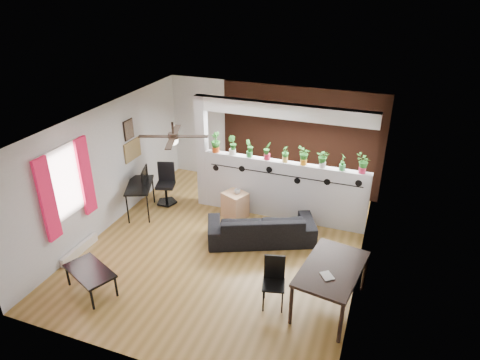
# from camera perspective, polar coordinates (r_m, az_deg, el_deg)

# --- Properties ---
(room_shell) EXTENTS (6.30, 7.10, 2.90)m
(room_shell) POSITION_cam_1_polar(r_m,az_deg,el_deg) (8.01, -2.33, -1.15)
(room_shell) COLOR brown
(room_shell) RESTS_ON ground
(partition_wall) EXTENTS (3.60, 0.18, 1.35)m
(partition_wall) POSITION_cam_1_polar(r_m,az_deg,el_deg) (9.34, 5.81, -1.36)
(partition_wall) COLOR #BCBCC1
(partition_wall) RESTS_ON ground
(ceiling_header) EXTENTS (3.60, 0.18, 0.30)m
(ceiling_header) POSITION_cam_1_polar(r_m,az_deg,el_deg) (8.66, 6.34, 9.10)
(ceiling_header) COLOR white
(ceiling_header) RESTS_ON room_shell
(pier_column) EXTENTS (0.22, 0.20, 2.60)m
(pier_column) POSITION_cam_1_polar(r_m,az_deg,el_deg) (9.66, -5.03, 3.75)
(pier_column) COLOR #BCBCC1
(pier_column) RESTS_ON ground
(brick_panel) EXTENTS (3.90, 0.05, 2.60)m
(brick_panel) POSITION_cam_1_polar(r_m,az_deg,el_deg) (10.39, 8.08, 5.24)
(brick_panel) COLOR brown
(brick_panel) RESTS_ON ground
(vine_decal) EXTENTS (3.31, 0.01, 0.30)m
(vine_decal) POSITION_cam_1_polar(r_m,az_deg,el_deg) (9.07, 5.77, 0.64)
(vine_decal) COLOR black
(vine_decal) RESTS_ON partition_wall
(window_assembly) EXTENTS (0.09, 1.30, 1.55)m
(window_assembly) POSITION_cam_1_polar(r_m,az_deg,el_deg) (8.31, -22.20, -0.54)
(window_assembly) COLOR white
(window_assembly) RESTS_ON room_shell
(baseboard_heater) EXTENTS (0.08, 1.00, 0.18)m
(baseboard_heater) POSITION_cam_1_polar(r_m,az_deg,el_deg) (8.99, -20.59, -8.67)
(baseboard_heater) COLOR silver
(baseboard_heater) RESTS_ON ground
(corkboard) EXTENTS (0.03, 0.60, 0.45)m
(corkboard) POSITION_cam_1_polar(r_m,az_deg,el_deg) (9.90, -14.13, 3.90)
(corkboard) COLOR olive
(corkboard) RESTS_ON room_shell
(framed_art) EXTENTS (0.03, 0.34, 0.44)m
(framed_art) POSITION_cam_1_polar(r_m,az_deg,el_deg) (9.69, -14.62, 6.53)
(framed_art) COLOR #8C7259
(framed_art) RESTS_ON room_shell
(ceiling_fan) EXTENTS (1.19, 1.19, 0.43)m
(ceiling_fan) POSITION_cam_1_polar(r_m,az_deg,el_deg) (7.67, -8.89, 5.59)
(ceiling_fan) COLOR black
(ceiling_fan) RESTS_ON room_shell
(potted_plant_0) EXTENTS (0.29, 0.26, 0.46)m
(potted_plant_0) POSITION_cam_1_polar(r_m,az_deg,el_deg) (9.43, -3.28, 5.13)
(potted_plant_0) COLOR #D14C18
(potted_plant_0) RESTS_ON partition_wall
(potted_plant_1) EXTENTS (0.24, 0.20, 0.42)m
(potted_plant_1) POSITION_cam_1_polar(r_m,az_deg,el_deg) (9.29, -1.03, 4.72)
(potted_plant_1) COLOR white
(potted_plant_1) RESTS_ON partition_wall
(potted_plant_2) EXTENTS (0.24, 0.24, 0.39)m
(potted_plant_2) POSITION_cam_1_polar(r_m,az_deg,el_deg) (9.17, 1.28, 4.31)
(potted_plant_2) COLOR #328B3C
(potted_plant_2) RESTS_ON partition_wall
(potted_plant_3) EXTENTS (0.25, 0.25, 0.39)m
(potted_plant_3) POSITION_cam_1_polar(r_m,az_deg,el_deg) (9.06, 3.64, 4.00)
(potted_plant_3) COLOR #BD1E3A
(potted_plant_3) RESTS_ON partition_wall
(potted_plant_4) EXTENTS (0.15, 0.18, 0.36)m
(potted_plant_4) POSITION_cam_1_polar(r_m,az_deg,el_deg) (8.97, 6.06, 3.54)
(potted_plant_4) COLOR gold
(potted_plant_4) RESTS_ON partition_wall
(potted_plant_5) EXTENTS (0.18, 0.21, 0.40)m
(potted_plant_5) POSITION_cam_1_polar(r_m,az_deg,el_deg) (8.89, 8.53, 3.31)
(potted_plant_5) COLOR orange
(potted_plant_5) RESTS_ON partition_wall
(potted_plant_6) EXTENTS (0.19, 0.16, 0.39)m
(potted_plant_6) POSITION_cam_1_polar(r_m,az_deg,el_deg) (8.83, 11.03, 2.90)
(potted_plant_6) COLOR silver
(potted_plant_6) RESTS_ON partition_wall
(potted_plant_7) EXTENTS (0.18, 0.20, 0.36)m
(potted_plant_7) POSITION_cam_1_polar(r_m,az_deg,el_deg) (8.79, 13.55, 2.45)
(potted_plant_7) COLOR #359146
(potted_plant_7) RESTS_ON partition_wall
(potted_plant_8) EXTENTS (0.25, 0.26, 0.41)m
(potted_plant_8) POSITION_cam_1_polar(r_m,az_deg,el_deg) (8.75, 16.11, 2.19)
(potted_plant_8) COLOR #BD1E42
(potted_plant_8) RESTS_ON partition_wall
(sofa) EXTENTS (2.19, 1.56, 0.60)m
(sofa) POSITION_cam_1_polar(r_m,az_deg,el_deg) (8.71, 2.83, -6.29)
(sofa) COLOR black
(sofa) RESTS_ON ground
(cube_shelf) EXTENTS (0.61, 0.58, 0.59)m
(cube_shelf) POSITION_cam_1_polar(r_m,az_deg,el_deg) (9.50, -0.67, -3.33)
(cube_shelf) COLOR tan
(cube_shelf) RESTS_ON ground
(cup) EXTENTS (0.17, 0.17, 0.10)m
(cup) POSITION_cam_1_polar(r_m,az_deg,el_deg) (9.32, -0.39, -1.53)
(cup) COLOR gray
(cup) RESTS_ON cube_shelf
(computer_desk) EXTENTS (0.87, 1.11, 0.71)m
(computer_desk) POSITION_cam_1_polar(r_m,az_deg,el_deg) (9.74, -13.24, -0.94)
(computer_desk) COLOR black
(computer_desk) RESTS_ON ground
(monitor) EXTENTS (0.31, 0.16, 0.18)m
(monitor) POSITION_cam_1_polar(r_m,az_deg,el_deg) (9.79, -12.87, 0.25)
(monitor) COLOR black
(monitor) RESTS_ON computer_desk
(office_chair) EXTENTS (0.51, 0.51, 0.97)m
(office_chair) POSITION_cam_1_polar(r_m,az_deg,el_deg) (10.15, -9.82, -0.82)
(office_chair) COLOR black
(office_chair) RESTS_ON ground
(dining_table) EXTENTS (1.07, 1.54, 0.78)m
(dining_table) POSITION_cam_1_polar(r_m,az_deg,el_deg) (7.06, 12.11, -11.85)
(dining_table) COLOR black
(dining_table) RESTS_ON ground
(book) EXTENTS (0.26, 0.27, 0.02)m
(book) POSITION_cam_1_polar(r_m,az_deg,el_deg) (6.78, 10.92, -12.57)
(book) COLOR gray
(book) RESTS_ON dining_table
(folding_chair) EXTENTS (0.43, 0.43, 0.89)m
(folding_chair) POSITION_cam_1_polar(r_m,az_deg,el_deg) (7.10, 4.56, -12.73)
(folding_chair) COLOR black
(folding_chair) RESTS_ON ground
(coffee_table) EXTENTS (1.06, 0.85, 0.43)m
(coffee_table) POSITION_cam_1_polar(r_m,az_deg,el_deg) (7.81, -19.39, -11.53)
(coffee_table) COLOR black
(coffee_table) RESTS_ON ground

